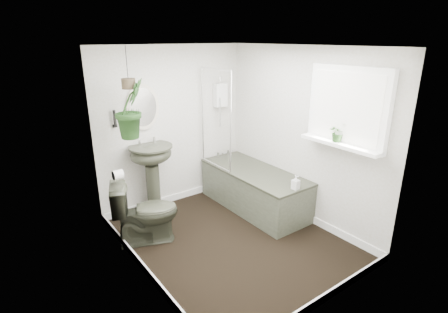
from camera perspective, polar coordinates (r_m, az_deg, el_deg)
floor at (r=4.48m, az=1.16°, el=-13.44°), size 2.30×2.80×0.02m
ceiling at (r=3.78m, az=1.41°, el=17.73°), size 2.30×2.80×0.02m
wall_back at (r=5.13m, az=-8.36°, el=4.76°), size 2.30×0.02×2.30m
wall_front at (r=3.06m, az=17.58°, el=-5.91°), size 2.30×0.02×2.30m
wall_left at (r=3.44m, az=-14.28°, el=-2.78°), size 0.02×2.80×2.30m
wall_right at (r=4.75m, az=12.49°, el=3.35°), size 0.02×2.80×2.30m
skirting at (r=4.45m, az=1.17°, el=-12.79°), size 2.30×2.80×0.10m
bathtub at (r=5.13m, az=4.94°, el=-5.29°), size 0.72×1.72×0.58m
bath_screen at (r=4.99m, az=-1.34°, el=6.08°), size 0.04×0.72×1.40m
shower_box at (r=5.40m, az=-0.60°, el=10.01°), size 0.20×0.10×0.35m
oval_mirror at (r=4.83m, az=-13.08°, el=7.85°), size 0.46×0.03×0.62m
wall_sconce at (r=4.70m, az=-17.41°, el=5.93°), size 0.04×0.04×0.22m
toilet_roll_holder at (r=4.17m, az=-16.93°, el=-2.86°), size 0.11×0.11×0.11m
window_recess at (r=4.17m, az=19.55°, el=7.63°), size 0.08×1.00×0.90m
window_sill at (r=4.21m, az=18.38°, el=1.94°), size 0.18×1.00×0.04m
window_blinds at (r=4.13m, az=19.19°, el=7.58°), size 0.01×0.86×0.76m
toilet at (r=4.36m, az=-12.69°, el=-8.84°), size 0.87×0.68×0.78m
pedestal_sink at (r=4.98m, az=-11.53°, el=-3.71°), size 0.68×0.62×1.01m
sill_plant at (r=4.20m, az=18.05°, el=3.79°), size 0.22×0.20×0.22m
hanging_plant at (r=4.34m, az=-14.99°, el=7.53°), size 0.48×0.43×0.71m
soap_bottle at (r=4.46m, az=11.62°, el=-4.16°), size 0.09×0.09×0.18m
hanging_pot at (r=4.29m, az=-15.33°, el=11.40°), size 0.16×0.16×0.12m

